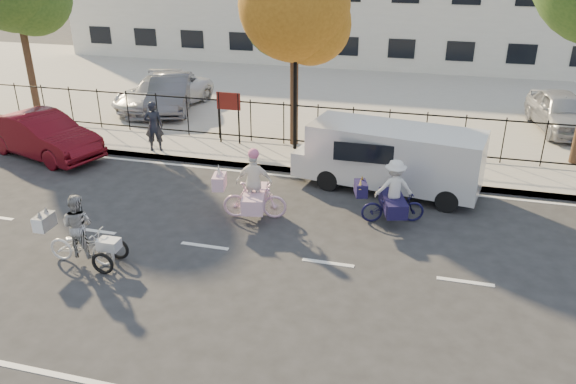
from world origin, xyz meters
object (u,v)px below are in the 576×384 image
(white_van, at_px, (391,156))
(red_sedan, at_px, (43,135))
(lot_car_c, at_px, (171,93))
(pedestrian, at_px, (154,126))
(unicorn_bike, at_px, (253,193))
(lot_car_d, at_px, (561,111))
(zebra_trike, at_px, (80,237))
(lamppost, at_px, (295,62))
(bull_bike, at_px, (392,198))
(lot_car_b, at_px, (163,92))
(lot_car_a, at_px, (156,94))

(white_van, xyz_separation_m, red_sedan, (-11.48, -0.17, -0.30))
(lot_car_c, bearing_deg, pedestrian, -88.23)
(unicorn_bike, relative_size, red_sedan, 0.44)
(pedestrian, distance_m, lot_car_d, 14.81)
(zebra_trike, distance_m, white_van, 8.62)
(lot_car_c, xyz_separation_m, lot_car_d, (15.22, 1.23, -0.00))
(lamppost, bearing_deg, bull_bike, -49.80)
(unicorn_bike, height_order, bull_bike, unicorn_bike)
(bull_bike, relative_size, lot_car_c, 0.43)
(red_sedan, relative_size, pedestrian, 2.62)
(unicorn_bike, xyz_separation_m, red_sedan, (-8.22, 2.58, 0.02))
(pedestrian, bearing_deg, lot_car_b, -85.40)
(lamppost, distance_m, unicorn_bike, 5.60)
(unicorn_bike, height_order, pedestrian, unicorn_bike)
(bull_bike, height_order, lot_car_d, bull_bike)
(bull_bike, xyz_separation_m, lot_car_c, (-9.84, 7.66, 0.19))
(lot_car_a, height_order, lot_car_d, lot_car_d)
(unicorn_bike, height_order, lot_car_d, unicorn_bike)
(lot_car_b, bearing_deg, lot_car_d, 18.77)
(bull_bike, xyz_separation_m, white_van, (-0.26, 2.05, 0.36))
(lot_car_d, bearing_deg, white_van, -138.48)
(unicorn_bike, bearing_deg, lot_car_a, 28.95)
(white_van, distance_m, lot_car_a, 11.68)
(lot_car_b, xyz_separation_m, lot_car_c, (0.48, -0.23, 0.07))
(unicorn_bike, height_order, white_van, unicorn_bike)
(pedestrian, distance_m, lot_car_a, 5.19)
(white_van, relative_size, lot_car_a, 1.27)
(lamppost, xyz_separation_m, lot_car_a, (-6.84, 3.28, -2.33))
(bull_bike, relative_size, lot_car_d, 0.45)
(white_van, height_order, pedestrian, white_van)
(zebra_trike, distance_m, unicorn_bike, 4.36)
(lot_car_b, distance_m, lot_car_c, 0.54)
(zebra_trike, height_order, lot_car_a, zebra_trike)
(unicorn_bike, bearing_deg, lot_car_b, 27.29)
(bull_bike, relative_size, red_sedan, 0.42)
(zebra_trike, height_order, lot_car_c, zebra_trike)
(unicorn_bike, height_order, red_sedan, unicorn_bike)
(pedestrian, distance_m, lot_car_c, 4.96)
(unicorn_bike, distance_m, lot_car_b, 10.97)
(lot_car_b, bearing_deg, unicorn_bike, -36.48)
(lot_car_a, distance_m, lot_car_c, 0.68)
(bull_bike, height_order, lot_car_c, bull_bike)
(red_sedan, relative_size, lot_car_c, 1.02)
(bull_bike, relative_size, lot_car_b, 0.40)
(lamppost, bearing_deg, lot_car_c, 151.73)
(red_sedan, bearing_deg, lot_car_d, -50.14)
(white_van, height_order, lot_car_d, white_van)
(unicorn_bike, relative_size, bull_bike, 1.04)
(lamppost, xyz_separation_m, lot_car_b, (-6.64, 3.55, -2.31))
(white_van, bearing_deg, pedestrian, -176.98)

